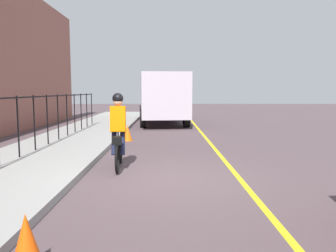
% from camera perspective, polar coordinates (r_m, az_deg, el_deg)
% --- Properties ---
extents(ground_plane, '(80.00, 80.00, 0.00)m').
position_cam_1_polar(ground_plane, '(7.10, -0.55, -9.13)').
color(ground_plane, '#4D3E42').
extents(lane_line_centre, '(36.00, 0.12, 0.01)m').
position_cam_1_polar(lane_line_centre, '(7.27, 12.32, -8.88)').
color(lane_line_centre, yellow).
rests_on(lane_line_centre, ground).
extents(sidewalk, '(40.00, 3.20, 0.15)m').
position_cam_1_polar(sidewalk, '(7.87, -26.38, -7.69)').
color(sidewalk, gray).
rests_on(sidewalk, ground).
extents(iron_fence, '(17.66, 0.04, 1.60)m').
position_cam_1_polar(iron_fence, '(8.76, -26.22, 1.35)').
color(iron_fence, black).
rests_on(iron_fence, sidewalk).
extents(cyclist_lead, '(1.71, 0.38, 1.83)m').
position_cam_1_polar(cyclist_lead, '(7.86, -8.69, -0.94)').
color(cyclist_lead, black).
rests_on(cyclist_lead, ground).
extents(box_truck_background, '(6.88, 2.99, 2.78)m').
position_cam_1_polar(box_truck_background, '(18.53, -1.02, 5.18)').
color(box_truck_background, '#BDB1C0').
rests_on(box_truck_background, ground).
extents(traffic_cone_near, '(0.36, 0.36, 0.63)m').
position_cam_1_polar(traffic_cone_near, '(3.84, -23.51, -18.30)').
color(traffic_cone_near, '#F4500B').
rests_on(traffic_cone_near, ground).
extents(traffic_cone_far, '(0.36, 0.36, 0.59)m').
position_cam_1_polar(traffic_cone_far, '(12.37, -7.09, -1.21)').
color(traffic_cone_far, '#F9620C').
rests_on(traffic_cone_far, ground).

